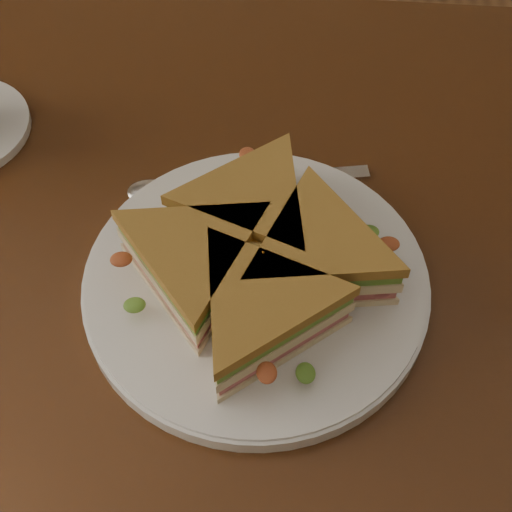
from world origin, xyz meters
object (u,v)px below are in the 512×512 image
object	(u,v)px
spoon	(173,197)
sandwich_wedges	(256,259)
plate	(256,283)
knife	(258,181)
table	(216,295)

from	to	relation	value
spoon	sandwich_wedges	bearing A→B (deg)	-38.93
plate	spoon	distance (m)	0.13
sandwich_wedges	knife	world-z (taller)	sandwich_wedges
plate	sandwich_wedges	xyz separation A→B (m)	(0.00, 0.00, 0.04)
knife	sandwich_wedges	bearing A→B (deg)	-96.59
table	spoon	bearing A→B (deg)	134.15
plate	sandwich_wedges	world-z (taller)	sandwich_wedges
plate	sandwich_wedges	size ratio (longest dim) A/B	1.10
sandwich_wedges	spoon	world-z (taller)	sandwich_wedges
table	sandwich_wedges	xyz separation A→B (m)	(0.05, -0.05, 0.14)
plate	spoon	world-z (taller)	plate
table	plate	size ratio (longest dim) A/B	3.86
sandwich_wedges	knife	bearing A→B (deg)	94.40
table	plate	xyz separation A→B (m)	(0.05, -0.05, 0.11)
sandwich_wedges	spoon	bearing A→B (deg)	133.19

